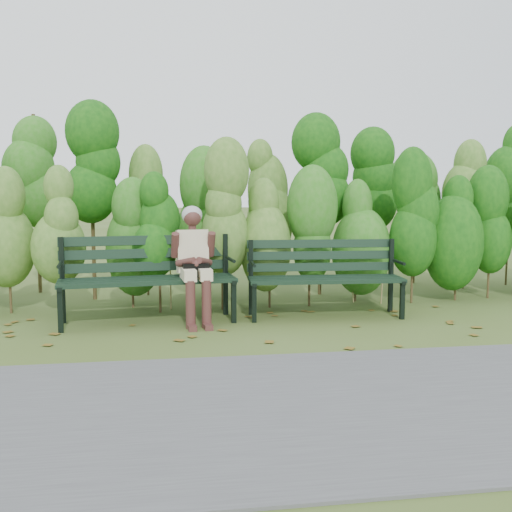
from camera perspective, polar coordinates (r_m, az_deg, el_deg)
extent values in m
plane|color=#41541D|center=(6.28, 0.49, -7.17)|extent=(80.00, 80.00, 0.00)
cube|color=#474749|center=(4.22, 5.44, -14.07)|extent=(60.00, 2.50, 0.01)
cylinder|color=#47381E|center=(7.62, -22.12, -2.17)|extent=(0.03, 0.03, 0.80)
ellipsoid|color=#247314|center=(7.55, -22.33, 2.63)|extent=(0.64, 0.64, 1.44)
cylinder|color=#47381E|center=(7.50, -17.57, -2.13)|extent=(0.03, 0.03, 0.80)
ellipsoid|color=#247314|center=(7.43, -17.73, 2.76)|extent=(0.64, 0.64, 1.44)
cylinder|color=#47381E|center=(7.43, -12.89, -2.07)|extent=(0.03, 0.03, 0.80)
ellipsoid|color=#247314|center=(7.36, -13.02, 2.87)|extent=(0.64, 0.64, 1.44)
cylinder|color=#47381E|center=(7.41, -8.17, -1.99)|extent=(0.03, 0.03, 0.80)
ellipsoid|color=#247314|center=(7.34, -8.25, 2.96)|extent=(0.64, 0.64, 1.44)
cylinder|color=#47381E|center=(7.44, -3.45, -1.90)|extent=(0.03, 0.03, 0.80)
ellipsoid|color=#247314|center=(7.37, -3.48, 3.03)|extent=(0.64, 0.64, 1.44)
cylinder|color=#47381E|center=(7.52, 1.20, -1.80)|extent=(0.03, 0.03, 0.80)
ellipsoid|color=#247314|center=(7.45, 1.21, 3.07)|extent=(0.64, 0.64, 1.44)
cylinder|color=#47381E|center=(7.65, 5.72, -1.69)|extent=(0.03, 0.03, 0.80)
ellipsoid|color=#247314|center=(7.58, 5.78, 3.10)|extent=(0.64, 0.64, 1.44)
cylinder|color=#47381E|center=(7.82, 10.07, -1.58)|extent=(0.03, 0.03, 0.80)
ellipsoid|color=#247314|center=(7.76, 10.16, 3.11)|extent=(0.64, 0.64, 1.44)
cylinder|color=#47381E|center=(8.04, 14.20, -1.46)|extent=(0.03, 0.03, 0.80)
ellipsoid|color=#247314|center=(7.98, 14.33, 3.10)|extent=(0.64, 0.64, 1.44)
cylinder|color=#47381E|center=(8.30, 18.10, -1.34)|extent=(0.03, 0.03, 0.80)
ellipsoid|color=#247314|center=(8.24, 18.26, 3.07)|extent=(0.64, 0.64, 1.44)
cylinder|color=#47381E|center=(8.59, 21.74, -1.22)|extent=(0.03, 0.03, 0.80)
ellipsoid|color=#247314|center=(8.53, 21.93, 3.04)|extent=(0.64, 0.64, 1.44)
cylinder|color=#47381E|center=(8.55, -20.21, -0.18)|extent=(0.04, 0.04, 1.10)
ellipsoid|color=#11470F|center=(8.50, -20.44, 5.72)|extent=(0.70, 0.70, 1.98)
cylinder|color=#47381E|center=(8.43, -15.09, -0.09)|extent=(0.04, 0.04, 1.10)
ellipsoid|color=#11470F|center=(8.38, -15.26, 5.89)|extent=(0.70, 0.70, 1.98)
cylinder|color=#47381E|center=(8.38, -9.86, 0.00)|extent=(0.04, 0.04, 1.10)
ellipsoid|color=#11470F|center=(8.33, -9.98, 6.02)|extent=(0.70, 0.70, 1.98)
cylinder|color=#47381E|center=(8.40, -4.62, 0.09)|extent=(0.04, 0.04, 1.10)
ellipsoid|color=#11470F|center=(8.35, -4.67, 6.10)|extent=(0.70, 0.70, 1.98)
cylinder|color=#47381E|center=(8.49, 0.56, 0.18)|extent=(0.04, 0.04, 1.10)
ellipsoid|color=#11470F|center=(8.44, 0.56, 6.12)|extent=(0.70, 0.70, 1.98)
cylinder|color=#47381E|center=(8.65, 5.59, 0.26)|extent=(0.04, 0.04, 1.10)
ellipsoid|color=#11470F|center=(8.60, 5.65, 6.10)|extent=(0.70, 0.70, 1.98)
cylinder|color=#47381E|center=(8.87, 10.40, 0.34)|extent=(0.04, 0.04, 1.10)
ellipsoid|color=#11470F|center=(8.82, 10.52, 6.03)|extent=(0.70, 0.70, 1.98)
cylinder|color=#47381E|center=(9.15, 14.95, 0.41)|extent=(0.04, 0.04, 1.10)
ellipsoid|color=#11470F|center=(9.10, 15.11, 5.93)|extent=(0.70, 0.70, 1.98)
cylinder|color=#47381E|center=(9.48, 19.20, 0.48)|extent=(0.04, 0.04, 1.10)
ellipsoid|color=#11470F|center=(9.44, 19.40, 5.80)|extent=(0.70, 0.70, 1.98)
cylinder|color=#47381E|center=(9.86, 23.15, 0.53)|extent=(0.04, 0.04, 1.10)
cube|color=brown|center=(5.87, -5.35, -8.16)|extent=(0.10, 0.11, 0.01)
cube|color=brown|center=(5.98, -12.60, -8.01)|extent=(0.10, 0.09, 0.01)
cube|color=brown|center=(6.91, 17.95, -6.21)|extent=(0.09, 0.07, 0.01)
cube|color=brown|center=(7.21, -20.34, -5.78)|extent=(0.11, 0.11, 0.01)
cube|color=brown|center=(5.58, -1.99, -8.90)|extent=(0.10, 0.08, 0.01)
cube|color=brown|center=(6.18, -9.98, -7.48)|extent=(0.11, 0.11, 0.01)
cube|color=brown|center=(6.95, 7.05, -5.86)|extent=(0.08, 0.10, 0.01)
cube|color=brown|center=(6.61, -8.68, -6.53)|extent=(0.08, 0.09, 0.01)
cube|color=brown|center=(7.55, 14.97, -5.04)|extent=(0.11, 0.11, 0.01)
cube|color=brown|center=(6.53, 19.83, -7.01)|extent=(0.11, 0.11, 0.01)
cube|color=brown|center=(6.92, 3.37, -5.88)|extent=(0.07, 0.09, 0.01)
cube|color=brown|center=(5.23, 2.67, -9.95)|extent=(0.11, 0.11, 0.01)
cube|color=brown|center=(7.81, 18.07, -4.76)|extent=(0.11, 0.11, 0.01)
cube|color=brown|center=(7.12, 6.98, -5.56)|extent=(0.11, 0.11, 0.01)
cube|color=brown|center=(5.81, 13.86, -8.46)|extent=(0.09, 0.10, 0.01)
cube|color=brown|center=(6.03, 2.21, -7.74)|extent=(0.10, 0.11, 0.01)
cube|color=brown|center=(7.08, -11.17, -5.71)|extent=(0.11, 0.11, 0.01)
cube|color=brown|center=(6.74, -18.23, -6.52)|extent=(0.10, 0.11, 0.01)
cube|color=brown|center=(6.27, 12.13, -7.31)|extent=(0.11, 0.11, 0.01)
cube|color=brown|center=(6.01, -2.78, -7.79)|extent=(0.11, 0.11, 0.01)
cube|color=brown|center=(5.41, -1.03, -9.39)|extent=(0.11, 0.11, 0.01)
cube|color=brown|center=(6.68, 9.94, -6.43)|extent=(0.10, 0.08, 0.01)
cube|color=brown|center=(7.64, 22.07, -5.16)|extent=(0.11, 0.11, 0.01)
cube|color=brown|center=(6.88, -10.46, -6.04)|extent=(0.09, 0.10, 0.01)
cube|color=brown|center=(6.18, 1.40, -7.37)|extent=(0.08, 0.10, 0.01)
cube|color=brown|center=(6.27, -0.48, -7.18)|extent=(0.11, 0.11, 0.01)
cube|color=brown|center=(5.81, 4.59, -8.31)|extent=(0.11, 0.10, 0.01)
cube|color=brown|center=(5.90, 5.92, -8.08)|extent=(0.11, 0.11, 0.01)
cube|color=brown|center=(6.70, 4.65, -6.30)|extent=(0.11, 0.11, 0.01)
cube|color=brown|center=(6.21, 0.71, -7.31)|extent=(0.11, 0.11, 0.01)
cube|color=brown|center=(7.94, 17.55, -4.57)|extent=(0.11, 0.11, 0.01)
cube|color=brown|center=(6.65, -10.95, -6.50)|extent=(0.09, 0.07, 0.01)
cube|color=brown|center=(6.85, 0.35, -6.00)|extent=(0.10, 0.09, 0.01)
cube|color=black|center=(6.46, -10.11, -2.57)|extent=(1.91, 0.30, 0.04)
cube|color=black|center=(6.59, -10.20, -2.39)|extent=(1.91, 0.30, 0.04)
cube|color=black|center=(6.72, -10.28, -2.22)|extent=(1.91, 0.30, 0.04)
cube|color=black|center=(6.86, -10.36, -2.06)|extent=(1.91, 0.30, 0.04)
cube|color=black|center=(6.94, -10.43, -0.99)|extent=(1.91, 0.24, 0.11)
cube|color=black|center=(6.93, -10.47, 0.24)|extent=(1.91, 0.24, 0.11)
cube|color=black|center=(6.94, -10.50, 1.48)|extent=(1.91, 0.24, 0.11)
cube|color=black|center=(6.49, -18.15, -4.90)|extent=(0.06, 0.06, 0.48)
cube|color=black|center=(6.90, -17.97, -2.22)|extent=(0.06, 0.06, 0.95)
cube|color=black|center=(6.66, -18.09, -2.71)|extent=(0.10, 0.53, 0.04)
cylinder|color=black|center=(6.58, -18.19, -0.77)|extent=(0.08, 0.40, 0.04)
cube|color=black|center=(6.62, -2.14, -4.36)|extent=(0.06, 0.06, 0.48)
cube|color=black|center=(7.02, -2.93, -1.76)|extent=(0.06, 0.06, 0.95)
cube|color=black|center=(6.79, -2.52, -2.23)|extent=(0.10, 0.53, 0.04)
cylinder|color=black|center=(6.70, -2.44, -0.32)|extent=(0.08, 0.40, 0.04)
cube|color=black|center=(6.74, 6.99, -2.45)|extent=(1.77, 0.21, 0.04)
cube|color=black|center=(6.86, 6.76, -2.30)|extent=(1.77, 0.21, 0.04)
cube|color=black|center=(6.98, 6.55, -2.14)|extent=(1.77, 0.21, 0.04)
cube|color=black|center=(7.10, 6.34, -2.00)|extent=(1.77, 0.21, 0.04)
cube|color=black|center=(7.17, 6.20, -1.04)|extent=(1.77, 0.15, 0.10)
cube|color=black|center=(7.17, 6.19, 0.07)|extent=(1.77, 0.15, 0.10)
cube|color=black|center=(7.17, 6.18, 1.17)|extent=(1.77, 0.15, 0.10)
cube|color=black|center=(6.64, -0.17, -4.48)|extent=(0.05, 0.05, 0.44)
cube|color=black|center=(7.01, -0.50, -2.06)|extent=(0.05, 0.05, 0.88)
cube|color=black|center=(6.79, -0.33, -2.50)|extent=(0.08, 0.49, 0.04)
cylinder|color=black|center=(6.71, -0.29, -0.75)|extent=(0.06, 0.37, 0.04)
cube|color=black|center=(7.00, 13.76, -4.10)|extent=(0.05, 0.05, 0.44)
cube|color=black|center=(7.35, 12.72, -1.82)|extent=(0.05, 0.05, 0.88)
cube|color=black|center=(7.15, 13.29, -2.23)|extent=(0.08, 0.49, 0.04)
cylinder|color=black|center=(7.07, 13.46, -0.56)|extent=(0.06, 0.37, 0.04)
cube|color=beige|center=(6.49, -6.48, -1.71)|extent=(0.17, 0.41, 0.12)
cube|color=beige|center=(6.52, -4.99, -1.66)|extent=(0.17, 0.41, 0.12)
cylinder|color=#4B2722|center=(6.38, -6.25, -4.62)|extent=(0.11, 0.11, 0.52)
cylinder|color=#4B2722|center=(6.41, -4.73, -4.56)|extent=(0.11, 0.11, 0.52)
cube|color=#4B2722|center=(6.36, -6.13, -6.78)|extent=(0.10, 0.20, 0.06)
cube|color=#4B2722|center=(6.38, -4.60, -6.71)|extent=(0.10, 0.20, 0.06)
cube|color=beige|center=(6.73, -6.08, 0.46)|extent=(0.36, 0.27, 0.49)
cylinder|color=#4B2722|center=(6.69, -6.09, 2.63)|extent=(0.09, 0.09, 0.10)
sphere|color=#4B2722|center=(6.67, -6.09, 3.69)|extent=(0.20, 0.20, 0.20)
ellipsoid|color=gray|center=(6.69, -6.12, 3.90)|extent=(0.23, 0.22, 0.21)
cylinder|color=#4B2722|center=(6.62, -7.71, 1.04)|extent=(0.10, 0.21, 0.29)
cylinder|color=#4B2722|center=(6.68, -4.30, 1.13)|extent=(0.10, 0.21, 0.29)
cylinder|color=#4B2722|center=(6.53, -6.69, -0.57)|extent=(0.23, 0.24, 0.13)
cylinder|color=#4B2722|center=(6.56, -4.96, -0.52)|extent=(0.20, 0.26, 0.13)
sphere|color=#4B2722|center=(6.49, -5.75, -0.77)|extent=(0.10, 0.10, 0.10)
cube|color=black|center=(6.51, -5.75, -1.34)|extent=(0.29, 0.14, 0.15)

